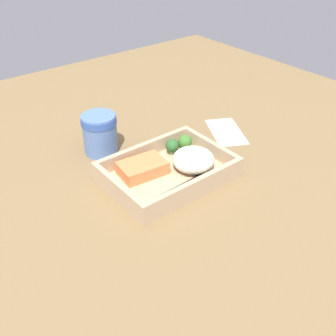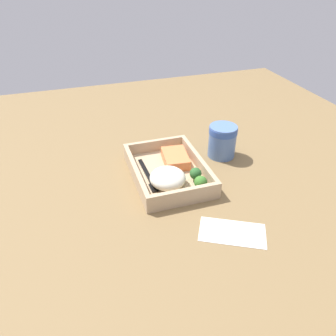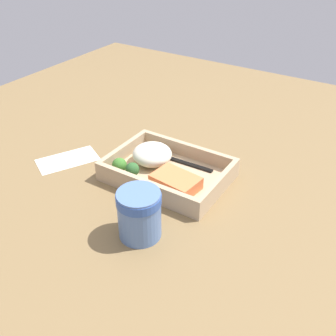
% 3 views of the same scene
% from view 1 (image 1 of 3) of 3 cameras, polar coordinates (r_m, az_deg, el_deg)
% --- Properties ---
extents(ground_plane, '(1.60, 1.60, 0.02)m').
position_cam_1_polar(ground_plane, '(0.87, 0.00, -2.02)').
color(ground_plane, brown).
extents(takeout_tray, '(0.27, 0.19, 0.01)m').
position_cam_1_polar(takeout_tray, '(0.86, 0.00, -1.16)').
color(takeout_tray, tan).
rests_on(takeout_tray, ground_plane).
extents(tray_rim, '(0.27, 0.19, 0.03)m').
position_cam_1_polar(tray_rim, '(0.85, 0.00, 0.12)').
color(tray_rim, tan).
rests_on(tray_rim, takeout_tray).
extents(salmon_fillet, '(0.11, 0.08, 0.03)m').
position_cam_1_polar(salmon_fillet, '(0.85, -3.73, 0.01)').
color(salmon_fillet, '#F07A44').
rests_on(salmon_fillet, takeout_tray).
extents(mashed_potatoes, '(0.09, 0.09, 0.05)m').
position_cam_1_polar(mashed_potatoes, '(0.86, 3.71, 1.22)').
color(mashed_potatoes, silver).
rests_on(mashed_potatoes, takeout_tray).
extents(broccoli_floret_1, '(0.03, 0.03, 0.04)m').
position_cam_1_polar(broccoli_floret_1, '(0.93, 2.46, 3.80)').
color(broccoli_floret_1, '#82A562').
rests_on(broccoli_floret_1, takeout_tray).
extents(broccoli_floret_2, '(0.03, 0.03, 0.04)m').
position_cam_1_polar(broccoli_floret_2, '(0.91, 0.61, 3.20)').
color(broccoli_floret_2, '#7C9C58').
rests_on(broccoli_floret_2, takeout_tray).
extents(fork, '(0.16, 0.02, 0.00)m').
position_cam_1_polar(fork, '(0.82, 2.78, -2.30)').
color(fork, black).
rests_on(fork, takeout_tray).
extents(paper_cup, '(0.08, 0.08, 0.10)m').
position_cam_1_polar(paper_cup, '(0.94, -9.87, 5.20)').
color(paper_cup, '#5274AE').
rests_on(paper_cup, ground_plane).
extents(receipt_slip, '(0.14, 0.16, 0.00)m').
position_cam_1_polar(receipt_slip, '(1.05, 8.44, 5.27)').
color(receipt_slip, white).
rests_on(receipt_slip, ground_plane).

